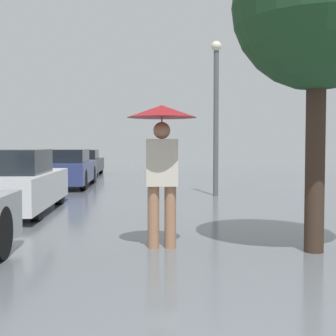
{
  "coord_description": "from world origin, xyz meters",
  "views": [
    {
      "loc": [
        -0.58,
        -1.05,
        1.43
      ],
      "look_at": [
        -0.22,
        5.35,
        1.11
      ],
      "focal_mm": 50.0,
      "sensor_mm": 36.0,
      "label": 1
    }
  ],
  "objects_px": {
    "parked_car_second": "(9,183)",
    "tree": "(318,6)",
    "pedestrian": "(162,142)",
    "parked_car_farthest": "(81,163)",
    "street_lamp": "(216,106)",
    "parked_car_third": "(65,169)"
  },
  "relations": [
    {
      "from": "pedestrian",
      "to": "parked_car_second",
      "type": "relative_size",
      "value": 0.5
    },
    {
      "from": "parked_car_second",
      "to": "parked_car_farthest",
      "type": "bearing_deg",
      "value": 90.14
    },
    {
      "from": "parked_car_third",
      "to": "tree",
      "type": "bearing_deg",
      "value": -63.86
    },
    {
      "from": "tree",
      "to": "street_lamp",
      "type": "distance_m",
      "value": 6.87
    },
    {
      "from": "parked_car_second",
      "to": "tree",
      "type": "bearing_deg",
      "value": -37.76
    },
    {
      "from": "pedestrian",
      "to": "parked_car_third",
      "type": "height_order",
      "value": "pedestrian"
    },
    {
      "from": "parked_car_second",
      "to": "street_lamp",
      "type": "height_order",
      "value": "street_lamp"
    },
    {
      "from": "tree",
      "to": "street_lamp",
      "type": "bearing_deg",
      "value": 91.91
    },
    {
      "from": "parked_car_second",
      "to": "parked_car_third",
      "type": "xyz_separation_m",
      "value": [
        0.2,
        6.02,
        -0.01
      ]
    },
    {
      "from": "pedestrian",
      "to": "parked_car_second",
      "type": "height_order",
      "value": "pedestrian"
    },
    {
      "from": "parked_car_farthest",
      "to": "tree",
      "type": "relative_size",
      "value": 0.95
    },
    {
      "from": "parked_car_second",
      "to": "tree",
      "type": "relative_size",
      "value": 0.91
    },
    {
      "from": "pedestrian",
      "to": "parked_car_second",
      "type": "bearing_deg",
      "value": 130.62
    },
    {
      "from": "parked_car_second",
      "to": "pedestrian",
      "type": "bearing_deg",
      "value": -49.38
    },
    {
      "from": "pedestrian",
      "to": "tree",
      "type": "xyz_separation_m",
      "value": [
        2.01,
        -0.35,
        1.76
      ]
    },
    {
      "from": "parked_car_second",
      "to": "parked_car_farthest",
      "type": "distance_m",
      "value": 12.03
    },
    {
      "from": "street_lamp",
      "to": "parked_car_farthest",
      "type": "bearing_deg",
      "value": 118.15
    },
    {
      "from": "parked_car_second",
      "to": "parked_car_farthest",
      "type": "xyz_separation_m",
      "value": [
        -0.03,
        12.03,
        -0.05
      ]
    },
    {
      "from": "parked_car_second",
      "to": "parked_car_third",
      "type": "relative_size",
      "value": 0.92
    },
    {
      "from": "tree",
      "to": "street_lamp",
      "type": "xyz_separation_m",
      "value": [
        -0.23,
        6.83,
        -0.74
      ]
    },
    {
      "from": "parked_car_second",
      "to": "parked_car_third",
      "type": "distance_m",
      "value": 6.02
    },
    {
      "from": "parked_car_second",
      "to": "parked_car_farthest",
      "type": "height_order",
      "value": "parked_car_second"
    }
  ]
}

